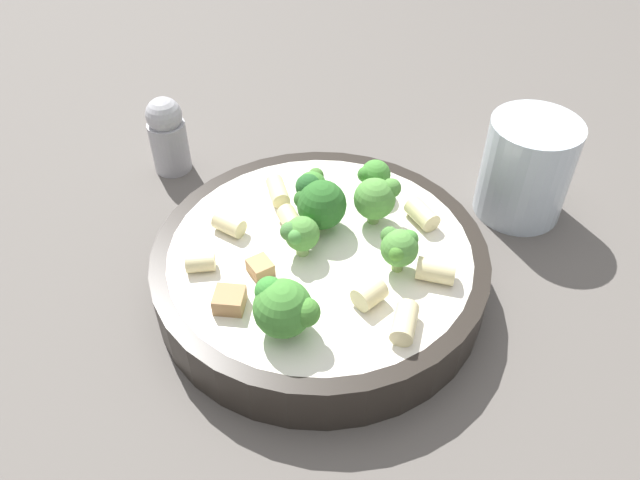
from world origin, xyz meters
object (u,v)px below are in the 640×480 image
at_px(chicken_chunk_1, 260,268).
at_px(rigatoni_3, 369,294).
at_px(rigatoni_4, 436,271).
at_px(broccoli_floret_0, 377,198).
at_px(broccoli_floret_4, 284,307).
at_px(chicken_chunk_0, 230,300).
at_px(pasta_bowl, 320,266).
at_px(broccoli_floret_3, 399,247).
at_px(rigatoni_6, 292,222).
at_px(broccoli_floret_2, 301,237).
at_px(broccoli_floret_5, 374,175).
at_px(rigatoni_0, 422,214).
at_px(rigatoni_2, 405,323).
at_px(pepper_shaker, 168,135).
at_px(rigatoni_5, 229,224).
at_px(broccoli_floret_1, 313,184).
at_px(rigatoni_7, 278,191).
at_px(rigatoni_1, 200,260).
at_px(drinking_glass, 525,175).
at_px(broccoli_floret_6, 319,203).

bearing_deg(chicken_chunk_1, rigatoni_3, -123.76).
bearing_deg(rigatoni_4, broccoli_floret_0, 17.88).
relative_size(broccoli_floret_4, chicken_chunk_0, 2.07).
xyz_separation_m(pasta_bowl, broccoli_floret_3, (-0.03, -0.05, 0.04)).
height_order(pasta_bowl, rigatoni_6, rigatoni_6).
distance_m(broccoli_floret_2, broccoli_floret_5, 0.10).
relative_size(broccoli_floret_2, rigatoni_0, 1.19).
bearing_deg(broccoli_floret_2, rigatoni_2, -148.79).
bearing_deg(rigatoni_0, pepper_shaker, 46.93).
relative_size(rigatoni_3, chicken_chunk_0, 0.99).
xyz_separation_m(rigatoni_5, pepper_shaker, (0.15, 0.04, -0.01)).
bearing_deg(broccoli_floret_0, rigatoni_4, -162.12).
relative_size(broccoli_floret_1, chicken_chunk_1, 1.64).
xyz_separation_m(broccoli_floret_0, rigatoni_0, (-0.01, -0.04, -0.02)).
bearing_deg(rigatoni_7, chicken_chunk_0, 153.57).
bearing_deg(rigatoni_0, rigatoni_3, 137.88).
xyz_separation_m(rigatoni_3, rigatoni_4, (0.01, -0.05, -0.00)).
distance_m(broccoli_floret_0, pepper_shaker, 0.23).
distance_m(broccoli_floret_0, chicken_chunk_0, 0.14).
distance_m(rigatoni_4, pepper_shaker, 0.30).
bearing_deg(rigatoni_2, broccoli_floret_4, 76.27).
relative_size(rigatoni_4, chicken_chunk_1, 1.59).
xyz_separation_m(pasta_bowl, rigatoni_1, (0.00, 0.09, 0.02)).
bearing_deg(rigatoni_5, broccoli_floret_2, -129.01).
distance_m(broccoli_floret_3, rigatoni_0, 0.06).
bearing_deg(rigatoni_1, broccoli_floret_5, -70.06).
relative_size(broccoli_floret_5, rigatoni_7, 1.08).
bearing_deg(rigatoni_0, chicken_chunk_1, 101.02).
height_order(pasta_bowl, rigatoni_3, rigatoni_3).
xyz_separation_m(broccoli_floret_0, rigatoni_6, (0.01, 0.07, -0.02)).
relative_size(broccoli_floret_3, rigatoni_2, 1.19).
bearing_deg(broccoli_floret_1, pasta_bowl, 172.43).
height_order(broccoli_floret_5, rigatoni_1, broccoli_floret_5).
bearing_deg(drinking_glass, pasta_bowl, 105.09).
bearing_deg(rigatoni_3, broccoli_floret_6, 9.73).
bearing_deg(drinking_glass, broccoli_floret_0, 101.86).
bearing_deg(broccoli_floret_2, rigatoni_4, -117.24).
bearing_deg(rigatoni_6, rigatoni_3, -157.01).
relative_size(broccoli_floret_0, rigatoni_0, 1.44).
height_order(chicken_chunk_0, chicken_chunk_1, chicken_chunk_0).
xyz_separation_m(chicken_chunk_0, pepper_shaker, (0.23, 0.03, -0.01)).
xyz_separation_m(broccoli_floret_1, broccoli_floret_6, (-0.03, 0.00, 0.01)).
height_order(rigatoni_5, drinking_glass, drinking_glass).
relative_size(pasta_bowl, broccoli_floret_3, 7.42).
bearing_deg(rigatoni_0, rigatoni_7, 62.02).
bearing_deg(rigatoni_6, broccoli_floret_5, -68.64).
xyz_separation_m(broccoli_floret_4, rigatoni_1, (0.07, 0.05, -0.02)).
height_order(rigatoni_3, rigatoni_7, rigatoni_3).
bearing_deg(broccoli_floret_0, chicken_chunk_0, 116.91).
bearing_deg(broccoli_floret_5, rigatoni_2, 170.96).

